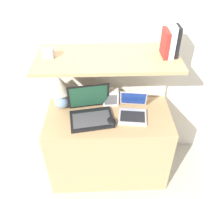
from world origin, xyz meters
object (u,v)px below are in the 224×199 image
(table_lamp, at_px, (60,89))
(laptop_small, at_px, (133,111))
(computer_mouse, at_px, (112,121))
(book_red, at_px, (165,43))
(book_white, at_px, (171,40))
(router_box, at_px, (111,97))
(shelf_gadget, at_px, (48,53))
(book_black, at_px, (176,41))
(laptop_large, at_px, (91,112))

(table_lamp, xyz_separation_m, laptop_small, (0.60, -0.13, -0.14))
(computer_mouse, distance_m, book_red, 0.73)
(table_lamp, height_order, book_white, book_white)
(computer_mouse, distance_m, book_white, 0.77)
(router_box, bearing_deg, book_red, -14.25)
(computer_mouse, xyz_separation_m, book_red, (0.39, 0.16, 0.60))
(laptop_small, distance_m, book_white, 0.65)
(laptop_small, xyz_separation_m, router_box, (-0.18, 0.15, 0.03))
(book_white, xyz_separation_m, book_red, (-0.04, 0.00, -0.02))
(table_lamp, height_order, computer_mouse, table_lamp)
(table_lamp, xyz_separation_m, computer_mouse, (0.42, -0.23, -0.17))
(shelf_gadget, bearing_deg, book_red, 0.00)
(laptop_small, xyz_separation_m, shelf_gadget, (-0.63, 0.06, 0.51))
(router_box, relative_size, shelf_gadget, 1.84)
(router_box, xyz_separation_m, book_black, (0.46, -0.10, 0.56))
(table_lamp, xyz_separation_m, book_white, (0.85, -0.07, 0.45))
(laptop_large, bearing_deg, computer_mouse, -27.89)
(computer_mouse, xyz_separation_m, book_black, (0.46, 0.16, 0.61))
(table_lamp, relative_size, book_black, 1.41)
(computer_mouse, distance_m, book_black, 0.78)
(book_black, height_order, book_red, book_black)
(computer_mouse, bearing_deg, book_white, 20.35)
(table_lamp, bearing_deg, laptop_small, -12.12)
(laptop_small, bearing_deg, router_box, 139.57)
(computer_mouse, height_order, book_black, book_black)
(laptop_large, height_order, book_black, book_black)
(book_black, xyz_separation_m, shelf_gadget, (-0.91, 0.00, -0.08))
(computer_mouse, height_order, router_box, router_box)
(laptop_small, relative_size, book_red, 1.48)
(laptop_small, relative_size, book_white, 1.23)
(book_black, relative_size, book_white, 0.94)
(laptop_small, distance_m, book_black, 0.66)
(table_lamp, xyz_separation_m, laptop_large, (0.25, -0.14, -0.13))
(book_black, bearing_deg, laptop_small, -168.76)
(book_red, bearing_deg, table_lamp, 174.79)
(book_white, bearing_deg, book_red, 180.00)
(laptop_large, distance_m, book_red, 0.80)
(book_black, distance_m, shelf_gadget, 0.92)
(table_lamp, relative_size, computer_mouse, 2.60)
(book_black, height_order, book_white, book_white)
(computer_mouse, relative_size, router_box, 0.82)
(book_white, distance_m, shelf_gadget, 0.88)
(laptop_large, relative_size, computer_mouse, 3.25)
(table_lamp, distance_m, laptop_small, 0.64)
(laptop_large, relative_size, book_black, 1.76)
(router_box, distance_m, book_white, 0.71)
(book_red, bearing_deg, router_box, 165.75)
(table_lamp, distance_m, computer_mouse, 0.51)
(router_box, height_order, book_black, book_black)
(book_red, bearing_deg, laptop_large, -173.10)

